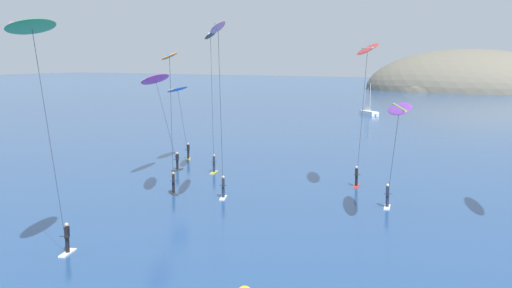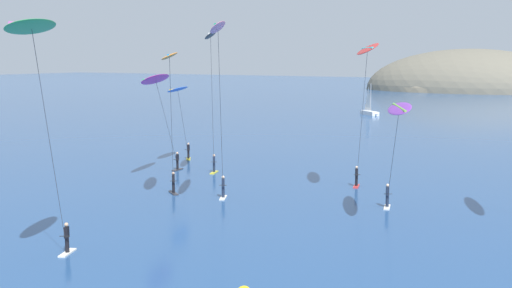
{
  "view_description": "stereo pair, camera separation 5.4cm",
  "coord_description": "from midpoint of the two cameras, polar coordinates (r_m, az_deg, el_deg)",
  "views": [
    {
      "loc": [
        20.53,
        -13.53,
        10.52
      ],
      "look_at": [
        -4.48,
        29.27,
        3.75
      ],
      "focal_mm": 45.0,
      "sensor_mm": 36.0,
      "label": 1
    },
    {
      "loc": [
        20.58,
        -13.5,
        10.52
      ],
      "look_at": [
        -4.48,
        29.27,
        3.75
      ],
      "focal_mm": 45.0,
      "sensor_mm": 36.0,
      "label": 2
    }
  ],
  "objects": [
    {
      "name": "headland_island",
      "position": [
        214.49,
        20.97,
        4.46
      ],
      "size": [
        111.63,
        49.38,
        26.17
      ],
      "color": "#7A705B",
      "rests_on": "ground"
    },
    {
      "name": "sailboat_far",
      "position": [
        118.21,
        10.08,
        2.87
      ],
      "size": [
        5.07,
        4.69,
        5.7
      ],
      "color": "white",
      "rests_on": "ground"
    },
    {
      "name": "kitesurfer_orange",
      "position": [
        45.38,
        -7.7,
        6.62
      ],
      "size": [
        5.16,
        6.38,
        10.88
      ],
      "color": "#2D2D33",
      "rests_on": "ground"
    },
    {
      "name": "kitesurfer_green",
      "position": [
        31.7,
        -19.1,
        8.31
      ],
      "size": [
        4.15,
        6.6,
        12.29
      ],
      "color": "silver",
      "rests_on": "ground"
    },
    {
      "name": "kitesurfer_purple",
      "position": [
        40.44,
        12.51,
        2.47
      ],
      "size": [
        4.41,
        8.41,
        7.77
      ],
      "color": "silver",
      "rests_on": "ground"
    },
    {
      "name": "kitesurfer_pink",
      "position": [
        42.36,
        -3.39,
        8.97
      ],
      "size": [
        5.08,
        8.07,
        12.83
      ],
      "color": "silver",
      "rests_on": "ground"
    },
    {
      "name": "kitesurfer_red",
      "position": [
        47.87,
        9.78,
        7.4
      ],
      "size": [
        4.44,
        7.27,
        11.56
      ],
      "color": "red",
      "rests_on": "ground"
    },
    {
      "name": "kitesurfer_black",
      "position": [
        54.24,
        -4.06,
        8.25
      ],
      "size": [
        4.09,
        6.33,
        12.67
      ],
      "color": "yellow",
      "rests_on": "ground"
    },
    {
      "name": "kitesurfer_magenta",
      "position": [
        54.91,
        -8.8,
        5.14
      ],
      "size": [
        3.5,
        8.67,
        9.15
      ],
      "color": "#2D2D33",
      "rests_on": "ground"
    },
    {
      "name": "kitesurfer_blue",
      "position": [
        63.21,
        -6.92,
        4.33
      ],
      "size": [
        3.04,
        6.19,
        7.69
      ],
      "color": "yellow",
      "rests_on": "ground"
    }
  ]
}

